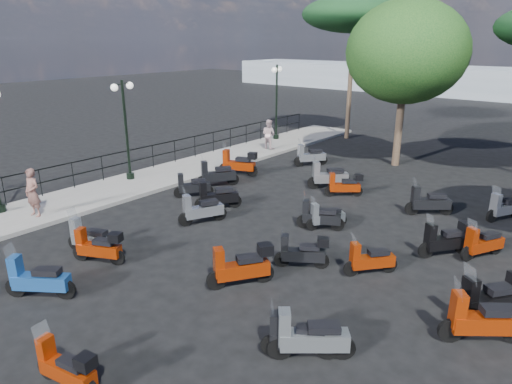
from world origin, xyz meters
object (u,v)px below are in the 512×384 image
Objects in this scene: lamp_post_2 at (277,97)px; scooter_28 at (482,244)px; scooter_15 at (319,217)px; scooter_25 at (310,338)px; scooter_7 at (90,238)px; scooter_20 at (302,252)px; scooter_2 at (201,210)px; pedestrian_far at (269,134)px; pine_2 at (354,15)px; scooter_9 at (217,197)px; scooter_29 at (506,206)px; scooter_16 at (326,217)px; scooter_17 at (344,185)px; lamp_post_1 at (126,124)px; scooter_8 at (98,247)px; scooter_23 at (429,202)px; scooter_6 at (38,280)px; scooter_13 at (66,368)px; scooter_3 at (217,175)px; scooter_21 at (370,260)px; scooter_10 at (328,177)px; woman at (33,193)px; scooter_14 at (241,267)px; scooter_22 at (446,240)px; broadleaf_tree at (406,52)px; scooter_4 at (193,187)px; scooter_26 at (491,299)px; scooter_5 at (239,164)px; scooter_27 at (482,321)px; scooter_11 at (310,156)px; scooter_19 at (298,338)px.

lamp_post_2 reaches higher than scooter_28.
scooter_25 is (3.32, -5.67, 0.05)m from scooter_15.
scooter_7 is 1.18× the size of scooter_20.
scooter_2 is 1.15× the size of scooter_25.
pine_2 is at bearing -105.12° from pedestrian_far.
scooter_9 is 1.00× the size of scooter_29.
scooter_17 is (-1.15, 3.28, 0.06)m from scooter_16.
lamp_post_1 is 8.04m from scooter_8.
scooter_28 reaches higher than scooter_16.
scooter_23 is 0.17× the size of pine_2.
scooter_6 is 3.63m from scooter_13.
scooter_9 is at bearing 168.82° from scooter_3.
scooter_29 is at bearing -46.33° from scooter_25.
scooter_10 is at bearing -11.52° from scooter_21.
scooter_29 is at bearing -27.93° from scooter_13.
scooter_15 is 1.14× the size of scooter_17.
scooter_25 is at bearing 110.74° from scooter_29.
woman is 8.62m from scooter_14.
scooter_2 reaches higher than scooter_22.
scooter_25 reaches higher than scooter_15.
scooter_21 is 12.88m from broadleaf_tree.
scooter_13 is at bearing -84.39° from broadleaf_tree.
scooter_26 is (11.36, -1.55, 0.11)m from scooter_4.
scooter_3 is 1.08× the size of scooter_28.
lamp_post_1 is 13.19m from broadleaf_tree.
scooter_16 is 2.93m from scooter_20.
scooter_22 is at bearing -77.35° from scooter_21.
scooter_28 is at bearing -132.97° from scooter_4.
scooter_17 is at bearing -44.97° from scooter_6.
lamp_post_1 is 2.50× the size of woman.
scooter_25 is at bearing -154.69° from scooter_5.
scooter_5 reaches higher than scooter_22.
broadleaf_tree is (-7.18, 12.34, 4.92)m from scooter_27.
scooter_14 is (3.94, 1.61, 0.06)m from scooter_8.
scooter_23 is at bearing -167.74° from scooter_11.
scooter_13 is 0.95× the size of scooter_14.
scooter_11 is 12.05m from scooter_14.
scooter_19 is (6.63, 0.24, -0.05)m from scooter_8.
pine_2 is (-6.62, 13.43, 6.95)m from scooter_16.
scooter_5 is (3.02, 3.82, -2.02)m from lamp_post_1.
scooter_15 is at bearing 23.91° from woman.
scooter_29 is at bearing -126.00° from scooter_3.
woman is 1.14× the size of scooter_6.
scooter_28 is at bearing -77.48° from scooter_20.
scooter_2 reaches higher than scooter_8.
scooter_15 is 1.08× the size of scooter_19.
scooter_5 is 1.18× the size of scooter_11.
pine_2 is (-5.09, 4.24, 1.93)m from broadleaf_tree.
scooter_10 is 3.65m from scooter_11.
scooter_3 is 11.34m from scooter_19.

